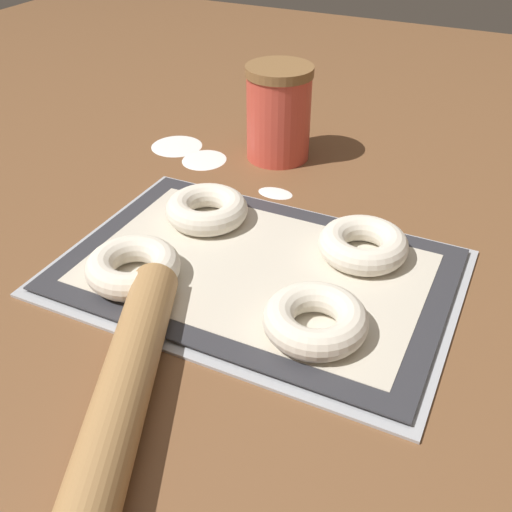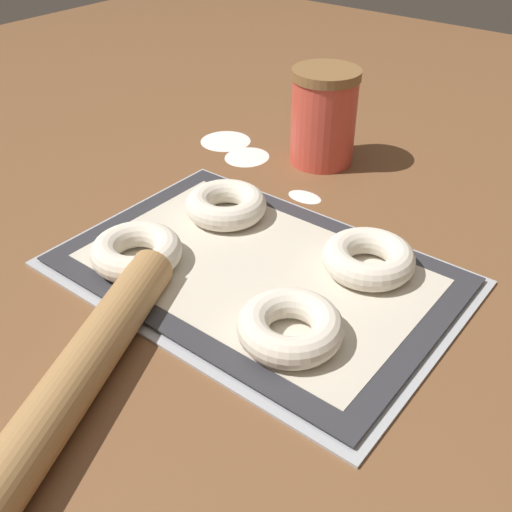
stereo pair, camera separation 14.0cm
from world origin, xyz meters
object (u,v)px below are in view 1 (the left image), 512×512
(bagel_back_right, at_px, (363,244))
(flour_canister, at_px, (279,113))
(bagel_front_left, at_px, (133,267))
(bagel_front_right, at_px, (315,320))
(rolling_pin, at_px, (120,403))
(bagel_back_left, at_px, (207,209))
(baking_tray, at_px, (256,272))

(bagel_back_right, xyz_separation_m, flour_canister, (-0.24, 0.25, 0.05))
(bagel_front_left, height_order, bagel_front_right, same)
(rolling_pin, bearing_deg, bagel_back_left, 106.44)
(bagel_front_right, distance_m, flour_canister, 0.49)
(baking_tray, bearing_deg, bagel_back_right, 36.28)
(baking_tray, height_order, rolling_pin, rolling_pin)
(flour_canister, height_order, rolling_pin, flour_canister)
(baking_tray, xyz_separation_m, bagel_front_right, (0.11, -0.08, 0.03))
(bagel_back_left, xyz_separation_m, bagel_back_right, (0.23, 0.01, 0.00))
(rolling_pin, bearing_deg, bagel_front_left, 122.04)
(bagel_front_right, bearing_deg, rolling_pin, -123.40)
(baking_tray, relative_size, bagel_back_left, 4.29)
(bagel_front_right, bearing_deg, bagel_front_left, -178.79)
(bagel_back_right, bearing_deg, bagel_front_right, -90.93)
(bagel_back_left, bearing_deg, bagel_back_right, 2.46)
(baking_tray, relative_size, bagel_back_right, 4.29)
(bagel_front_right, distance_m, bagel_back_left, 0.28)
(bagel_front_right, relative_size, bagel_back_right, 1.00)
(flour_canister, bearing_deg, bagel_back_left, -89.48)
(rolling_pin, bearing_deg, bagel_front_right, 56.60)
(baking_tray, distance_m, bagel_back_left, 0.14)
(bagel_back_left, relative_size, rolling_pin, 0.26)
(bagel_front_left, xyz_separation_m, bagel_front_right, (0.25, 0.01, 0.00))
(bagel_front_left, relative_size, bagel_back_right, 1.00)
(bagel_front_left, height_order, rolling_pin, rolling_pin)
(bagel_back_left, bearing_deg, rolling_pin, -73.56)
(bagel_front_right, xyz_separation_m, flour_canister, (-0.23, 0.42, 0.05))
(bagel_front_left, relative_size, bagel_front_right, 1.00)
(bagel_back_left, distance_m, rolling_pin, 0.37)
(baking_tray, height_order, bagel_back_left, bagel_back_left)
(bagel_back_right, bearing_deg, bagel_front_left, -144.71)
(baking_tray, xyz_separation_m, bagel_back_left, (-0.12, 0.08, 0.03))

